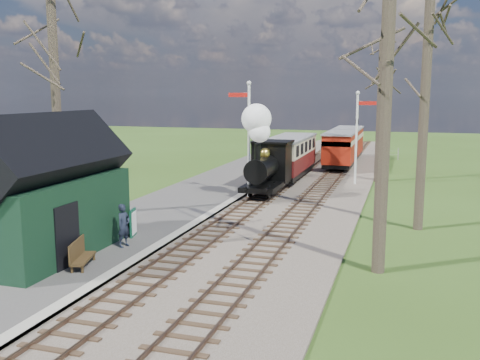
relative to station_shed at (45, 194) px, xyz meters
The scene contains 19 objects.
ground 6.29m from the station_shed, 42.94° to the right, with size 140.00×140.00×0.00m, color #314B17.
distant_hills 63.40m from the station_shed, 84.61° to the left, with size 114.40×48.00×22.02m.
ballast_bed 18.98m from the station_shed, 72.73° to the left, with size 8.00×60.00×0.10m, color brown.
track_near 18.63m from the station_shed, 76.57° to the left, with size 1.60×60.00×0.15m.
track_far 19.40m from the station_shed, 69.04° to the left, with size 1.60×60.00×0.15m.
platform 10.26m from the station_shed, 85.44° to the left, with size 5.00×44.00×0.20m, color #474442.
coping_strip 10.69m from the station_shed, 72.79° to the left, with size 0.40×44.00×0.21m, color #B2AD9E.
station_shed is the anchor object (origin of this frame).
semaphore_near 12.58m from the station_shed, 73.62° to the left, with size 1.22×0.24×6.22m.
semaphore_far 20.01m from the station_shed, 64.28° to the left, with size 1.22×0.24×5.72m.
bare_trees 8.81m from the station_shed, 47.30° to the left, with size 15.51×22.39×12.00m.
fence_line 32.38m from the station_shed, 81.83° to the left, with size 12.60×0.08×1.00m.
locomotive 13.55m from the station_shed, 71.56° to the left, with size 1.95×4.55×4.87m.
coach 19.41m from the station_shed, 77.20° to the left, with size 2.27×7.80×2.39m.
red_carriage_a 25.49m from the station_shed, 74.29° to the left, with size 2.12×5.26×2.24m.
red_carriage_b 30.82m from the station_shed, 77.06° to the left, with size 2.12×5.26×2.24m.
sign_board 3.67m from the station_shed, 59.56° to the left, with size 0.25×0.71×1.05m.
bench 2.60m from the station_shed, 24.79° to the right, with size 0.84×1.54×0.85m.
person 2.87m from the station_shed, 36.72° to the left, with size 0.56×0.37×1.54m, color #1A202F.
Camera 1 is at (7.14, -10.81, 5.61)m, focal length 40.00 mm.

